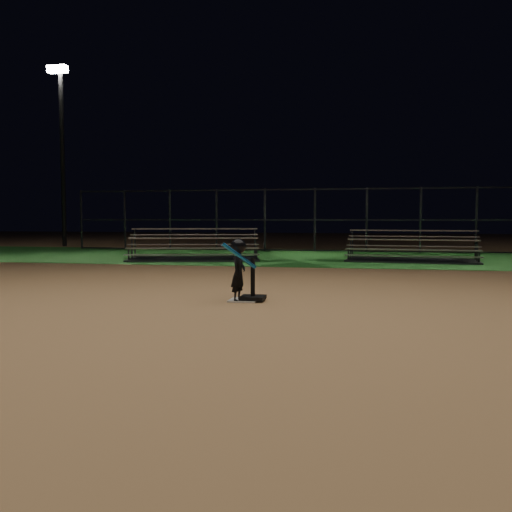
{
  "coord_description": "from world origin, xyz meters",
  "views": [
    {
      "loc": [
        1.85,
        -8.38,
        1.32
      ],
      "look_at": [
        0.0,
        1.0,
        0.65
      ],
      "focal_mm": 38.02,
      "sensor_mm": 36.0,
      "label": 1
    }
  ],
  "objects": [
    {
      "name": "ground",
      "position": [
        0.0,
        0.0,
        0.0
      ],
      "size": [
        80.0,
        80.0,
        0.0
      ],
      "primitive_type": "plane",
      "color": "#AF7F4F",
      "rests_on": "ground"
    },
    {
      "name": "grass_strip",
      "position": [
        0.0,
        10.0,
        0.01
      ],
      "size": [
        60.0,
        8.0,
        0.01
      ],
      "primitive_type": "cube",
      "color": "#1F601F",
      "rests_on": "ground"
    },
    {
      "name": "home_plate",
      "position": [
        0.0,
        0.0,
        0.01
      ],
      "size": [
        0.45,
        0.45,
        0.02
      ],
      "primitive_type": "cube",
      "color": "beige",
      "rests_on": "ground"
    },
    {
      "name": "batting_tee",
      "position": [
        0.14,
        0.01,
        0.14
      ],
      "size": [
        0.38,
        0.38,
        0.67
      ],
      "color": "black",
      "rests_on": "home_plate"
    },
    {
      "name": "child_batter",
      "position": [
        -0.07,
        -0.1,
        0.53
      ],
      "size": [
        0.5,
        0.51,
        1.0
      ],
      "rotation": [
        0.0,
        0.0,
        1.44
      ],
      "color": "black",
      "rests_on": "ground"
    },
    {
      "name": "bleacher_left",
      "position": [
        -3.37,
        7.98,
        0.21
      ],
      "size": [
        4.42,
        2.9,
        0.99
      ],
      "rotation": [
        0.0,
        0.0,
        0.24
      ],
      "color": "#AFAFB4",
      "rests_on": "ground"
    },
    {
      "name": "bleacher_right",
      "position": [
        3.33,
        8.73,
        0.2
      ],
      "size": [
        4.04,
        2.25,
        0.95
      ],
      "rotation": [
        0.0,
        0.0,
        -0.09
      ],
      "color": "#ACACB1",
      "rests_on": "ground"
    },
    {
      "name": "backstop_fence",
      "position": [
        0.0,
        13.0,
        1.25
      ],
      "size": [
        20.08,
        0.08,
        2.5
      ],
      "color": "#38383D",
      "rests_on": "ground"
    },
    {
      "name": "light_pole_left",
      "position": [
        -12.0,
        14.94,
        4.95
      ],
      "size": [
        0.9,
        0.53,
        8.3
      ],
      "color": "#2D2D30",
      "rests_on": "ground"
    }
  ]
}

